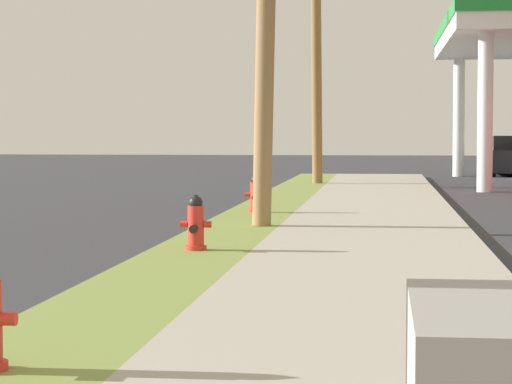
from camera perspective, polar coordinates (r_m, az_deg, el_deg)
fire_hydrant_second at (r=14.63m, az=-3.18°, el=-1.79°), size 0.42×0.38×0.74m
fire_hydrant_third at (r=21.52m, az=-0.02°, el=-0.21°), size 0.42×0.37×0.74m
utility_pole_background at (r=34.12m, az=3.18°, el=9.24°), size 1.09×1.06×10.25m
car_black_by_far_pump at (r=44.33m, az=13.27°, el=1.79°), size 2.01×4.53×1.57m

